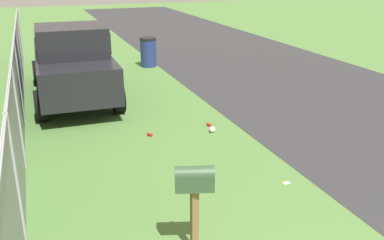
# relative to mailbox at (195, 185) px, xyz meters

# --- Properties ---
(mailbox) EXTENTS (0.34, 0.53, 1.24)m
(mailbox) POSITION_rel_mailbox_xyz_m (0.00, 0.00, 0.00)
(mailbox) COLOR brown
(mailbox) RESTS_ON ground
(pickup_truck) EXTENTS (5.35, 2.19, 2.09)m
(pickup_truck) POSITION_rel_mailbox_xyz_m (7.58, 0.73, 0.11)
(pickup_truck) COLOR black
(pickup_truck) RESTS_ON ground
(trash_bin) EXTENTS (0.60, 0.60, 1.07)m
(trash_bin) POSITION_rel_mailbox_xyz_m (10.80, -2.26, -0.45)
(trash_bin) COLOR navy
(trash_bin) RESTS_ON ground
(fence_section) EXTENTS (15.99, 0.07, 1.94)m
(fence_section) POSITION_rel_mailbox_xyz_m (6.09, 2.09, 0.05)
(fence_section) COLOR #9EA3A8
(fence_section) RESTS_ON ground
(litter_can_far_scatter) EXTENTS (0.14, 0.11, 0.07)m
(litter_can_far_scatter) POSITION_rel_mailbox_xyz_m (4.14, -0.51, -0.96)
(litter_can_far_scatter) COLOR red
(litter_can_far_scatter) RESTS_ON ground
(litter_wrapper_midfield_a) EXTENTS (0.09, 0.12, 0.01)m
(litter_wrapper_midfield_a) POSITION_rel_mailbox_xyz_m (1.21, -2.17, -0.99)
(litter_wrapper_midfield_a) COLOR silver
(litter_wrapper_midfield_a) RESTS_ON ground
(litter_bag_near_hydrant) EXTENTS (0.14, 0.14, 0.14)m
(litter_bag_near_hydrant) POSITION_rel_mailbox_xyz_m (3.86, -1.89, -0.92)
(litter_bag_near_hydrant) COLOR silver
(litter_bag_near_hydrant) RESTS_ON ground
(litter_can_midfield_b) EXTENTS (0.13, 0.08, 0.07)m
(litter_can_midfield_b) POSITION_rel_mailbox_xyz_m (4.27, -1.97, -0.96)
(litter_can_midfield_b) COLOR red
(litter_can_midfield_b) RESTS_ON ground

